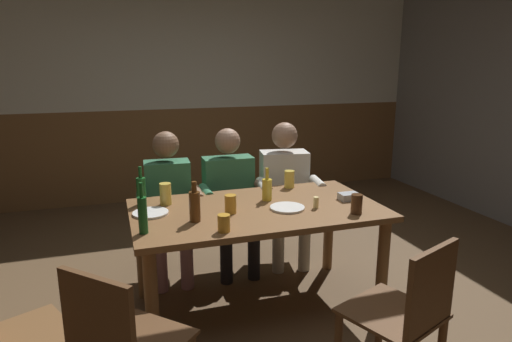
# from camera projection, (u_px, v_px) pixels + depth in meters

# --- Properties ---
(ground_plane) EXTENTS (7.45, 7.45, 0.00)m
(ground_plane) POSITION_uv_depth(u_px,v_px,m) (259.00, 310.00, 3.21)
(ground_plane) COLOR brown
(back_wall_upper) EXTENTS (6.21, 0.12, 1.51)m
(back_wall_upper) POSITION_uv_depth(u_px,v_px,m) (182.00, 46.00, 5.51)
(back_wall_upper) COLOR beige
(back_wall_wainscot) EXTENTS (6.21, 0.12, 1.15)m
(back_wall_wainscot) POSITION_uv_depth(u_px,v_px,m) (186.00, 153.00, 5.83)
(back_wall_wainscot) COLOR brown
(back_wall_wainscot) RESTS_ON ground_plane
(dining_table) EXTENTS (1.69, 0.95, 0.75)m
(dining_table) POSITION_uv_depth(u_px,v_px,m) (257.00, 221.00, 3.11)
(dining_table) COLOR brown
(dining_table) RESTS_ON ground_plane
(person_0) EXTENTS (0.52, 0.53, 1.19)m
(person_0) POSITION_uv_depth(u_px,v_px,m) (169.00, 199.00, 3.59)
(person_0) COLOR #33724C
(person_0) RESTS_ON ground_plane
(person_1) EXTENTS (0.56, 0.52, 1.19)m
(person_1) POSITION_uv_depth(u_px,v_px,m) (231.00, 193.00, 3.74)
(person_1) COLOR #33724C
(person_1) RESTS_ON ground_plane
(person_2) EXTENTS (0.59, 0.59, 1.22)m
(person_2) POSITION_uv_depth(u_px,v_px,m) (285.00, 185.00, 3.91)
(person_2) COLOR silver
(person_2) RESTS_ON ground_plane
(chair_empty_near_left) EXTENTS (0.57, 0.57, 0.88)m
(chair_empty_near_left) POSITION_uv_depth(u_px,v_px,m) (406.00, 315.00, 2.27)
(chair_empty_near_left) COLOR brown
(chair_empty_near_left) RESTS_ON ground_plane
(table_candle) EXTENTS (0.04, 0.04, 0.08)m
(table_candle) POSITION_uv_depth(u_px,v_px,m) (316.00, 203.00, 3.05)
(table_candle) COLOR #F9E08C
(table_candle) RESTS_ON dining_table
(condiment_caddy) EXTENTS (0.14, 0.10, 0.05)m
(condiment_caddy) POSITION_uv_depth(u_px,v_px,m) (349.00, 196.00, 3.24)
(condiment_caddy) COLOR #B2B7BC
(condiment_caddy) RESTS_ON dining_table
(plate_0) EXTENTS (0.24, 0.24, 0.01)m
(plate_0) POSITION_uv_depth(u_px,v_px,m) (287.00, 208.00, 3.05)
(plate_0) COLOR white
(plate_0) RESTS_ON dining_table
(plate_1) EXTENTS (0.23, 0.23, 0.01)m
(plate_1) POSITION_uv_depth(u_px,v_px,m) (151.00, 213.00, 2.94)
(plate_1) COLOR white
(plate_1) RESTS_ON dining_table
(bottle_0) EXTENTS (0.05, 0.05, 0.31)m
(bottle_0) POSITION_uv_depth(u_px,v_px,m) (143.00, 214.00, 2.59)
(bottle_0) COLOR #195923
(bottle_0) RESTS_ON dining_table
(bottle_1) EXTENTS (0.06, 0.06, 0.27)m
(bottle_1) POSITION_uv_depth(u_px,v_px,m) (141.00, 190.00, 3.12)
(bottle_1) COLOR #195923
(bottle_1) RESTS_ON dining_table
(bottle_2) EXTENTS (0.07, 0.07, 0.26)m
(bottle_2) POSITION_uv_depth(u_px,v_px,m) (195.00, 205.00, 2.79)
(bottle_2) COLOR #593314
(bottle_2) RESTS_ON dining_table
(bottle_3) EXTENTS (0.07, 0.07, 0.24)m
(bottle_3) POSITION_uv_depth(u_px,v_px,m) (267.00, 189.00, 3.22)
(bottle_3) COLOR gold
(bottle_3) RESTS_ON dining_table
(pint_glass_0) EXTENTS (0.07, 0.07, 0.10)m
(pint_glass_0) POSITION_uv_depth(u_px,v_px,m) (224.00, 223.00, 2.63)
(pint_glass_0) COLOR gold
(pint_glass_0) RESTS_ON dining_table
(pint_glass_1) EXTENTS (0.08, 0.08, 0.14)m
(pint_glass_1) POSITION_uv_depth(u_px,v_px,m) (289.00, 179.00, 3.55)
(pint_glass_1) COLOR #E5C64C
(pint_glass_1) RESTS_ON dining_table
(pint_glass_2) EXTENTS (0.08, 0.08, 0.15)m
(pint_glass_2) POSITION_uv_depth(u_px,v_px,m) (166.00, 194.00, 3.13)
(pint_glass_2) COLOR #E5C64C
(pint_glass_2) RESTS_ON dining_table
(pint_glass_3) EXTENTS (0.08, 0.08, 0.12)m
(pint_glass_3) POSITION_uv_depth(u_px,v_px,m) (231.00, 204.00, 2.95)
(pint_glass_3) COLOR gold
(pint_glass_3) RESTS_ON dining_table
(pint_glass_4) EXTENTS (0.07, 0.07, 0.13)m
(pint_glass_4) POSITION_uv_depth(u_px,v_px,m) (357.00, 204.00, 2.94)
(pint_glass_4) COLOR #4C2D19
(pint_glass_4) RESTS_ON dining_table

